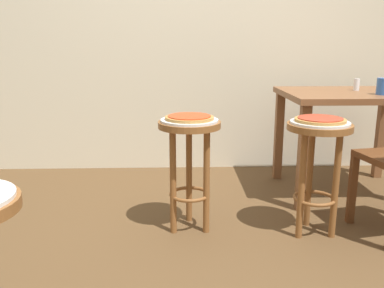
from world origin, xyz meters
The scene contains 10 objects.
ground_plane centered at (0.00, 0.00, 0.00)m, with size 6.00×6.00×0.00m, color brown.
stool_middle centered at (0.63, 0.31, 0.46)m, with size 0.35×0.35×0.63m.
serving_plate_middle centered at (0.63, 0.31, 0.64)m, with size 0.31×0.31×0.01m, color silver.
pizza_middle centered at (0.63, 0.31, 0.65)m, with size 0.27×0.27×0.02m.
stool_leftside centered at (-0.07, 0.39, 0.46)m, with size 0.35×0.35×0.63m.
serving_plate_leftside centered at (-0.07, 0.39, 0.64)m, with size 0.32×0.32×0.01m, color silver.
pizza_leftside centered at (-0.07, 0.39, 0.65)m, with size 0.27×0.27×0.02m.
dining_table centered at (1.06, 0.97, 0.61)m, with size 0.91×0.74×0.72m.
cup_near_edge centered at (1.19, 0.80, 0.78)m, with size 0.08×0.08×0.11m, color #3360B2.
condiment_shaker centered at (1.12, 1.04, 0.77)m, with size 0.04×0.04×0.08m, color white.
Camera 1 is at (-0.13, -1.84, 1.05)m, focal length 38.82 mm.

